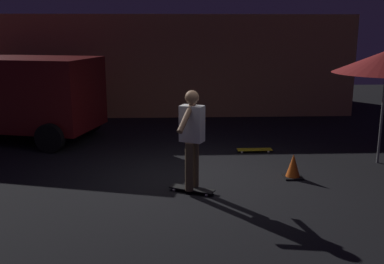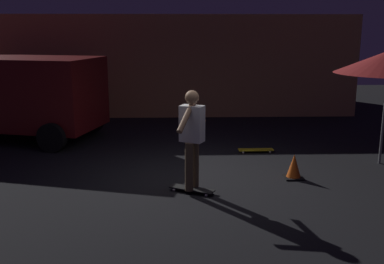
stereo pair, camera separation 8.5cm
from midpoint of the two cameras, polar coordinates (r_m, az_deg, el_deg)
name	(u,v)px [view 2 (the right image)]	position (r m, az deg, el deg)	size (l,w,h in m)	color
ground_plane	(192,183)	(8.06, 0.29, -6.58)	(28.00, 28.00, 0.00)	black
low_building	(164,62)	(15.93, -3.42, 8.94)	(12.11, 4.42, 3.13)	tan
parked_van	(7,92)	(12.07, -22.39, 4.72)	(4.94, 3.21, 2.03)	maroon
skateboard_ridden	(192,189)	(7.62, 0.32, -7.31)	(0.79, 0.53, 0.07)	black
skateboard_spare	(256,150)	(10.11, 8.40, -2.28)	(0.78, 0.24, 0.07)	gold
skater	(192,133)	(7.34, 0.33, -0.10)	(0.53, 0.91, 1.67)	brown
traffic_cone	(294,167)	(8.48, 13.16, -4.41)	(0.34, 0.34, 0.46)	black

